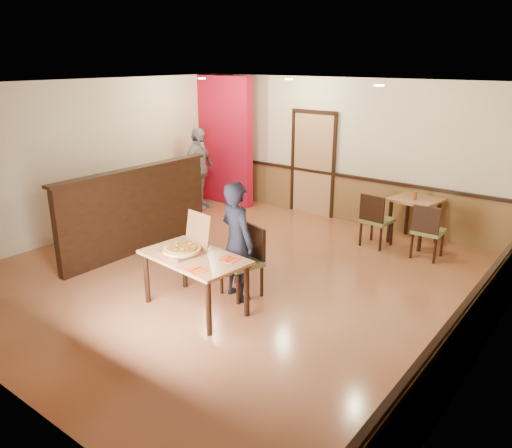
{
  "coord_description": "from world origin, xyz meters",
  "views": [
    {
      "loc": [
        4.45,
        -5.32,
        3.15
      ],
      "look_at": [
        0.37,
        0.0,
        0.91
      ],
      "focal_mm": 35.0,
      "sensor_mm": 36.0,
      "label": 1
    }
  ],
  "objects_px": {
    "side_chair_right": "(427,229)",
    "passerby": "(198,169)",
    "side_table": "(415,208)",
    "diner_chair": "(246,258)",
    "diner": "(237,241)",
    "main_table": "(194,264)",
    "condiment": "(415,196)",
    "side_chair_left": "(375,218)",
    "pizza_box": "(185,248)"
  },
  "relations": [
    {
      "from": "diner_chair",
      "to": "side_table",
      "type": "distance_m",
      "value": 3.59
    },
    {
      "from": "main_table",
      "to": "condiment",
      "type": "distance_m",
      "value": 4.29
    },
    {
      "from": "pizza_box",
      "to": "condiment",
      "type": "relative_size",
      "value": 3.95
    },
    {
      "from": "diner",
      "to": "main_table",
      "type": "bearing_deg",
      "value": 85.11
    },
    {
      "from": "side_table",
      "to": "side_chair_right",
      "type": "bearing_deg",
      "value": -53.86
    },
    {
      "from": "pizza_box",
      "to": "condiment",
      "type": "distance_m",
      "value": 4.33
    },
    {
      "from": "side_chair_left",
      "to": "side_chair_right",
      "type": "xyz_separation_m",
      "value": [
        0.91,
        0.0,
        -0.01
      ]
    },
    {
      "from": "passerby",
      "to": "side_table",
      "type": "bearing_deg",
      "value": -91.34
    },
    {
      "from": "diner",
      "to": "side_chair_right",
      "type": "bearing_deg",
      "value": -103.57
    },
    {
      "from": "main_table",
      "to": "side_table",
      "type": "height_order",
      "value": "side_table"
    },
    {
      "from": "main_table",
      "to": "condiment",
      "type": "relative_size",
      "value": 9.76
    },
    {
      "from": "side_chair_right",
      "to": "side_chair_left",
      "type": "bearing_deg",
      "value": -1.46
    },
    {
      "from": "diner_chair",
      "to": "passerby",
      "type": "bearing_deg",
      "value": 158.32
    },
    {
      "from": "diner_chair",
      "to": "pizza_box",
      "type": "distance_m",
      "value": 0.89
    },
    {
      "from": "main_table",
      "to": "pizza_box",
      "type": "distance_m",
      "value": 0.25
    },
    {
      "from": "main_table",
      "to": "side_chair_right",
      "type": "height_order",
      "value": "side_chair_right"
    },
    {
      "from": "diner_chair",
      "to": "pizza_box",
      "type": "height_order",
      "value": "pizza_box"
    },
    {
      "from": "side_chair_left",
      "to": "passerby",
      "type": "xyz_separation_m",
      "value": [
        -4.03,
        -0.17,
        0.36
      ]
    },
    {
      "from": "diner",
      "to": "condiment",
      "type": "height_order",
      "value": "diner"
    },
    {
      "from": "side_chair_left",
      "to": "condiment",
      "type": "distance_m",
      "value": 0.79
    },
    {
      "from": "main_table",
      "to": "side_chair_right",
      "type": "relative_size",
      "value": 1.59
    },
    {
      "from": "diner_chair",
      "to": "diner",
      "type": "xyz_separation_m",
      "value": [
        -0.03,
        -0.15,
        0.28
      ]
    },
    {
      "from": "pizza_box",
      "to": "main_table",
      "type": "bearing_deg",
      "value": 1.98
    },
    {
      "from": "main_table",
      "to": "diner_chair",
      "type": "height_order",
      "value": "diner_chair"
    },
    {
      "from": "main_table",
      "to": "pizza_box",
      "type": "relative_size",
      "value": 2.47
    },
    {
      "from": "diner",
      "to": "passerby",
      "type": "distance_m",
      "value": 4.37
    },
    {
      "from": "passerby",
      "to": "side_chair_right",
      "type": "bearing_deg",
      "value": -99.34
    },
    {
      "from": "pizza_box",
      "to": "condiment",
      "type": "xyz_separation_m",
      "value": [
        1.51,
        4.05,
        0.08
      ]
    },
    {
      "from": "side_table",
      "to": "condiment",
      "type": "distance_m",
      "value": 0.28
    },
    {
      "from": "diner_chair",
      "to": "side_table",
      "type": "relative_size",
      "value": 1.13
    },
    {
      "from": "side_chair_right",
      "to": "condiment",
      "type": "xyz_separation_m",
      "value": [
        -0.44,
        0.52,
        0.38
      ]
    },
    {
      "from": "side_chair_right",
      "to": "diner",
      "type": "distance_m",
      "value": 3.35
    },
    {
      "from": "main_table",
      "to": "passerby",
      "type": "xyz_separation_m",
      "value": [
        -3.16,
        3.38,
        0.24
      ]
    },
    {
      "from": "side_chair_left",
      "to": "passerby",
      "type": "bearing_deg",
      "value": 7.06
    },
    {
      "from": "side_table",
      "to": "condiment",
      "type": "relative_size",
      "value": 5.71
    },
    {
      "from": "pizza_box",
      "to": "condiment",
      "type": "bearing_deg",
      "value": 77.19
    },
    {
      "from": "side_chair_left",
      "to": "pizza_box",
      "type": "relative_size",
      "value": 1.59
    },
    {
      "from": "side_table",
      "to": "diner_chair",
      "type": "bearing_deg",
      "value": -107.6
    },
    {
      "from": "passerby",
      "to": "diner_chair",
      "type": "bearing_deg",
      "value": -139.01
    },
    {
      "from": "side_chair_right",
      "to": "passerby",
      "type": "relative_size",
      "value": 0.53
    },
    {
      "from": "passerby",
      "to": "condiment",
      "type": "height_order",
      "value": "passerby"
    },
    {
      "from": "diner_chair",
      "to": "side_chair_right",
      "type": "height_order",
      "value": "diner_chair"
    },
    {
      "from": "diner_chair",
      "to": "condiment",
      "type": "distance_m",
      "value": 3.51
    },
    {
      "from": "passerby",
      "to": "condiment",
      "type": "bearing_deg",
      "value": -92.65
    },
    {
      "from": "diner_chair",
      "to": "side_chair_right",
      "type": "bearing_deg",
      "value": 77.26
    },
    {
      "from": "main_table",
      "to": "diner",
      "type": "xyz_separation_m",
      "value": [
        0.21,
        0.6,
        0.18
      ]
    },
    {
      "from": "side_chair_left",
      "to": "pizza_box",
      "type": "height_order",
      "value": "pizza_box"
    },
    {
      "from": "side_chair_left",
      "to": "pizza_box",
      "type": "distance_m",
      "value": 3.7
    },
    {
      "from": "diner_chair",
      "to": "condiment",
      "type": "xyz_separation_m",
      "value": [
        1.1,
        3.32,
        0.36
      ]
    },
    {
      "from": "diner",
      "to": "side_chair_left",
      "type": "bearing_deg",
      "value": -88.19
    }
  ]
}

